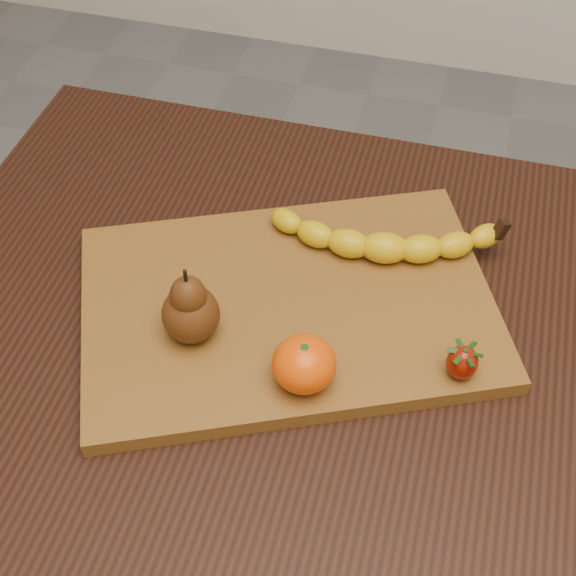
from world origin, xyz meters
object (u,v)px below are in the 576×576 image
(table, at_px, (336,382))
(mandarin, at_px, (304,364))
(pear, at_px, (189,304))
(cutting_board, at_px, (288,306))

(table, bearing_deg, mandarin, -102.72)
(table, bearing_deg, pear, -158.51)
(table, height_order, cutting_board, cutting_board)
(cutting_board, bearing_deg, table, -35.42)
(mandarin, bearing_deg, table, 77.28)
(cutting_board, distance_m, mandarin, 0.11)
(pear, height_order, mandarin, pear)
(cutting_board, xyz_separation_m, mandarin, (0.04, -0.10, 0.04))
(table, relative_size, mandarin, 15.45)
(pear, distance_m, mandarin, 0.13)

